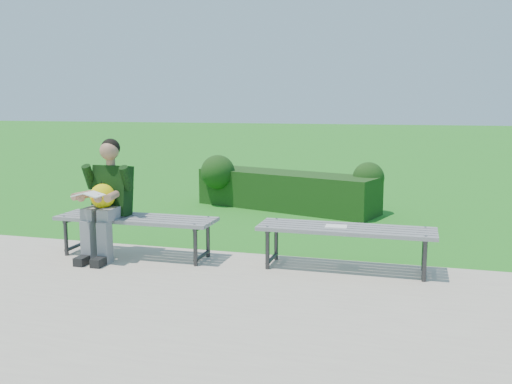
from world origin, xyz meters
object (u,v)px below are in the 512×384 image
bench_left (136,222)px  bench_right (346,232)px  hedge (284,188)px  paper_sheet (336,226)px  seated_boy (106,195)px

bench_left → bench_right: (2.32, 0.10, 0.00)m
hedge → bench_right: (1.40, -3.27, 0.07)m
bench_right → paper_sheet: bench_right is taller
seated_boy → paper_sheet: seated_boy is taller
hedge → seated_boy: 3.69m
bench_left → bench_right: same height
hedge → seated_boy: seated_boy is taller
hedge → bench_left: (-0.92, -3.37, 0.07)m
hedge → bench_right: bearing=-66.8°
hedge → paper_sheet: bearing=-68.3°
paper_sheet → bench_left: bearing=-177.5°
bench_right → seated_boy: size_ratio=1.37×
seated_boy → paper_sheet: bearing=4.5°
bench_right → hedge: bearing=113.2°
hedge → bench_left: bearing=-105.3°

